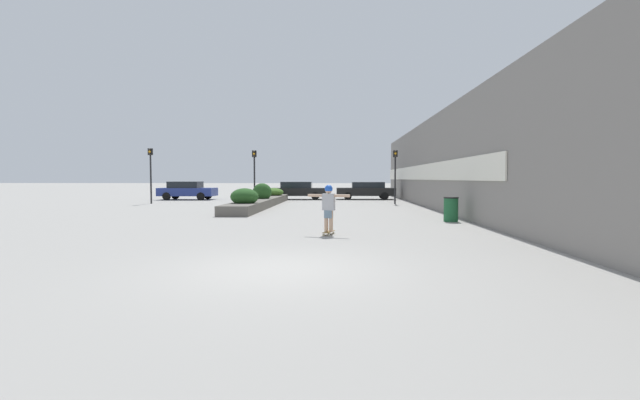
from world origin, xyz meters
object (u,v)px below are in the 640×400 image
Objects in this scene: traffic_light_left at (254,168)px; car_leftmost at (298,190)px; skateboard at (329,232)px; trash_bin at (451,209)px; car_center_left at (366,190)px; car_center_right at (462,190)px; skateboarder at (329,203)px; car_rightmost at (187,190)px; traffic_light_far_left at (150,166)px; traffic_light_right at (395,168)px.

car_leftmost is at bearing 67.51° from traffic_light_left.
trash_bin is at bearing 57.34° from skateboard.
trash_bin is 15.82m from traffic_light_left.
car_center_left is at bearing 99.34° from skateboard.
car_center_right is at bearing -80.72° from car_center_left.
skateboarder is 0.32× the size of car_center_right.
car_leftmost reaches higher than trash_bin.
skateboarder is at bearing 173.47° from car_center_left.
traffic_light_far_left is (-0.49, -5.58, 1.76)m from car_rightmost.
car_center_right is 1.22× the size of traffic_light_left.
traffic_light_right reaches higher than car_center_right.
traffic_light_left reaches higher than skateboarder.
car_leftmost reaches higher than car_center_left.
car_center_left is at bearing 99.34° from skateboarder.
skateboarder is 0.39× the size of traffic_light_left.
skateboard is 0.89m from skateboarder.
car_leftmost reaches higher than car_center_right.
car_leftmost is (-3.03, 22.01, -0.20)m from skateboarder.
skateboarder reaches higher than skateboard.
car_rightmost is at bearing 135.41° from skateboarder.
car_center_left is 16.59m from traffic_light_far_left.
car_rightmost is 5.87m from traffic_light_far_left.
traffic_light_far_left reaches higher than car_center_right.
traffic_light_left is at bearing 4.03° from traffic_light_far_left.
traffic_light_right is 16.60m from traffic_light_far_left.
trash_bin is at bearing -49.23° from traffic_light_left.
car_center_right reaches higher than trash_bin.
car_leftmost is 9.01m from car_rightmost.
car_rightmost is 16.99m from traffic_light_right.
traffic_light_right reaches higher than skateboard.
car_center_left is (2.56, 22.34, -0.20)m from skateboarder.
car_leftmost is 1.02× the size of car_rightmost.
car_rightmost reaches higher than car_leftmost.
trash_bin is 0.26× the size of traffic_light_far_left.
traffic_light_left is at bearing 127.84° from car_center_left.
skateboard is at bearing -71.22° from traffic_light_left.
car_leftmost is at bearing 113.71° from skateboard.
car_leftmost is 0.95× the size of car_center_left.
car_leftmost is at bearing 113.71° from skateboarder.
car_center_right is at bearing 81.45° from skateboard.
traffic_light_right is 0.96× the size of traffic_light_far_left.
car_center_left is (-2.21, 18.13, 0.26)m from trash_bin.
car_center_left reaches higher than trash_bin.
car_rightmost is (-22.76, -2.50, 0.03)m from car_center_right.
car_center_right is (8.20, 1.34, -0.01)m from car_center_left.
skateboard is 0.53× the size of skateboarder.
car_rightmost is (-14.57, -1.16, 0.02)m from car_center_left.
trash_bin reaches higher than skateboard.
skateboarder reaches higher than car_rightmost.
car_leftmost reaches higher than skateboard.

